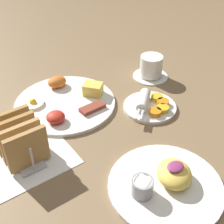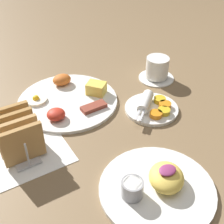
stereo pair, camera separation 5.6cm
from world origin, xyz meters
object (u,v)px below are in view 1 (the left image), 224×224
plate_foreground (166,183)px  coffee_cup (151,68)px  plate_breakfast (65,101)px  toast_rack (20,140)px  plate_condiments (150,105)px

plate_foreground → coffee_cup: 0.48m
plate_foreground → coffee_cup: coffee_cup is taller
coffee_cup → plate_breakfast: bearing=174.8°
plate_breakfast → plate_foreground: plate_foreground is taller
plate_breakfast → toast_rack: toast_rack is taller
plate_foreground → coffee_cup: (0.29, 0.38, 0.02)m
plate_condiments → toast_rack: (-0.39, 0.04, 0.04)m
plate_condiments → coffee_cup: coffee_cup is taller
plate_breakfast → coffee_cup: size_ratio=2.53×
plate_condiments → plate_foreground: size_ratio=0.65×
plate_foreground → toast_rack: bearing=127.9°
plate_breakfast → plate_condiments: bearing=-40.9°
plate_condiments → toast_rack: toast_rack is taller
plate_breakfast → plate_foreground: size_ratio=1.18×
plate_condiments → toast_rack: bearing=174.6°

